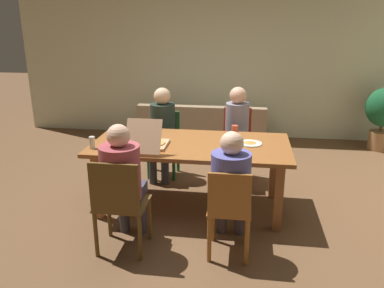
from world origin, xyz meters
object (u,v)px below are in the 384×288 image
person_1 (237,128)px  couch (203,130)px  dining_table (191,151)px  plate_0 (250,143)px  pizza_box_0 (149,143)px  plate_1 (123,136)px  drinking_glass_1 (92,143)px  chair_3 (164,141)px  chair_2 (119,202)px  potted_plant (383,113)px  person_0 (231,181)px  chair_0 (229,209)px  chair_1 (236,142)px  person_3 (162,126)px  drinking_glass_0 (235,132)px  person_2 (122,176)px

person_1 → couch: bearing=112.6°
dining_table → plate_0: bearing=5.5°
pizza_box_0 → plate_0: (1.05, 0.26, -0.04)m
plate_1 → drinking_glass_1: (-0.18, -0.46, 0.05)m
chair_3 → chair_2: bearing=-90.0°
couch → potted_plant: size_ratio=2.01×
chair_2 → plate_1: chair_2 is taller
person_1 → pizza_box_0: (-0.89, -1.00, 0.09)m
person_0 → plate_1: bearing=144.1°
chair_3 → chair_0: bearing=-62.6°
dining_table → couch: size_ratio=1.06×
chair_1 → person_3: person_3 is taller
person_3 → drinking_glass_0: (0.96, -0.56, 0.12)m
plate_0 → couch: plate_0 is taller
chair_2 → potted_plant: size_ratio=0.91×
person_1 → drinking_glass_1: (-1.47, -1.12, 0.11)m
person_1 → plate_1: (-1.29, -0.66, 0.05)m
drinking_glass_0 → potted_plant: size_ratio=0.14×
person_1 → chair_2: 2.06m
dining_table → person_1: 0.93m
person_0 → couch: size_ratio=0.57×
person_1 → drinking_glass_0: bearing=-91.0°
chair_0 → person_3: person_3 is taller
chair_0 → chair_3: same height
chair_0 → drinking_glass_0: 1.25m
pizza_box_0 → plate_1: size_ratio=2.15×
chair_0 → person_2: bearing=176.2°
dining_table → person_0: size_ratio=1.85×
chair_3 → drinking_glass_1: size_ratio=6.69×
person_0 → person_1: bearing=90.0°
pizza_box_0 → plate_0: size_ratio=2.11×
person_1 → chair_3: 1.02m
pizza_box_0 → plate_1: 0.52m
pizza_box_0 → chair_1: bearing=52.2°
dining_table → plate_0: plate_0 is taller
dining_table → couch: (-0.11, 2.21, -0.39)m
person_0 → potted_plant: bearing=54.8°
chair_0 → dining_table: bearing=116.9°
person_0 → person_2: person_2 is taller
chair_0 → pizza_box_0: size_ratio=1.60×
person_2 → pizza_box_0: 0.69m
chair_3 → potted_plant: (3.25, 1.48, 0.15)m
plate_0 → plate_1: same height
chair_0 → drinking_glass_0: bearing=90.4°
plate_1 → pizza_box_0: bearing=-40.1°
chair_0 → plate_0: chair_0 is taller
couch → potted_plant: (2.86, 0.22, 0.34)m
person_1 → person_3: (-0.97, 0.02, -0.01)m
person_3 → plate_1: 0.75m
person_0 → chair_3: person_0 is taller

